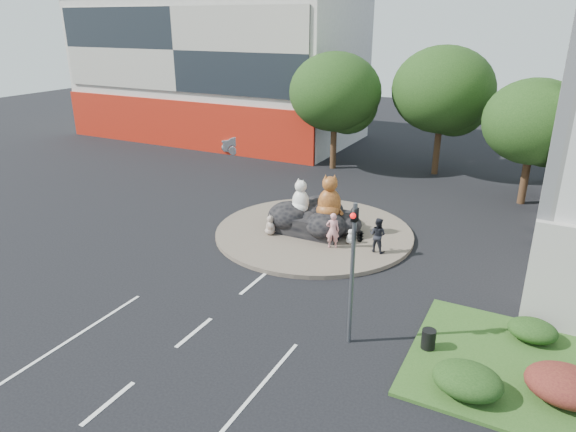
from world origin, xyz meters
name	(u,v)px	position (x,y,z in m)	size (l,w,h in m)	color
ground	(194,333)	(0.00, 0.00, 0.00)	(120.00, 120.00, 0.00)	black
roundabout_island	(314,232)	(0.00, 10.00, 0.10)	(10.00, 10.00, 0.20)	brown
rock_plinth	(314,222)	(0.00, 10.00, 0.65)	(3.20, 2.60, 0.90)	black
shophouse_block	(218,68)	(-18.00, 27.91, 6.18)	(25.20, 12.30, 17.40)	beige
tree_left	(336,96)	(-3.93, 22.06, 5.25)	(6.46, 6.46, 8.27)	#382314
tree_mid	(444,94)	(3.07, 24.06, 5.56)	(6.84, 6.84, 8.76)	#382314
tree_right	(535,126)	(9.07, 20.06, 4.63)	(5.70, 5.70, 7.30)	#382314
hedge_near_green	(467,380)	(9.00, 1.00, 0.57)	(2.00, 1.60, 0.90)	#173310
hedge_red	(566,385)	(11.50, 2.00, 0.61)	(2.20, 1.76, 0.99)	#471315
hedge_back_green	(533,330)	(10.50, 4.80, 0.48)	(1.60, 1.28, 0.72)	#173310
traffic_light	(356,245)	(5.10, 2.00, 3.62)	(0.44, 1.24, 5.00)	#595B60
cat_white	(301,196)	(-0.70, 9.87, 1.99)	(1.07, 0.92, 1.78)	silver
cat_tabby	(330,196)	(0.84, 9.94, 2.20)	(1.32, 1.14, 2.19)	#C18328
kitten_calico	(270,224)	(-1.73, 8.57, 0.71)	(0.61, 0.53, 1.02)	silver
kitten_white	(350,236)	(2.22, 9.35, 0.57)	(0.45, 0.39, 0.75)	white
pedestrian_pink	(333,230)	(1.64, 8.50, 1.06)	(0.63, 0.41, 1.72)	pink
pedestrian_dark	(378,235)	(3.66, 9.01, 1.03)	(0.81, 0.63, 1.66)	black
parked_car	(253,145)	(-11.32, 22.83, 0.80)	(1.70, 4.88, 1.61)	#9D9FA4
litter_bin	(428,339)	(7.50, 2.71, 0.46)	(0.46, 0.46, 0.67)	black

